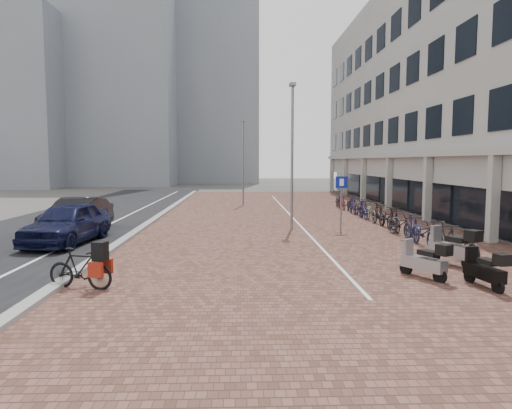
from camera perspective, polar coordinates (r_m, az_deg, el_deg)
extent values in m
plane|color=#474442|center=(13.08, 0.95, -8.17)|extent=(140.00, 140.00, 0.00)
cube|color=brown|center=(25.03, 4.09, -1.63)|extent=(14.50, 42.00, 0.04)
cube|color=black|center=(26.24, -20.55, -1.65)|extent=(8.00, 50.00, 0.03)
cube|color=gray|center=(25.27, -12.14, -1.54)|extent=(0.35, 42.00, 0.14)
cube|color=white|center=(25.67, -16.32, -1.63)|extent=(0.12, 44.00, 0.00)
cube|color=white|center=(25.05, 4.54, -1.57)|extent=(0.10, 30.00, 0.00)
cube|color=#A9A9A4|center=(32.25, 23.89, 14.64)|extent=(8.00, 40.00, 13.00)
cube|color=black|center=(30.51, 17.64, 2.57)|extent=(0.15, 38.00, 3.20)
cube|color=#A9A9A4|center=(30.41, 17.38, 5.87)|extent=(1.60, 38.00, 0.30)
cube|color=#A9A9A4|center=(19.24, 27.44, 0.71)|extent=(0.35, 0.35, 3.40)
cube|color=#A9A9A4|center=(24.63, 20.57, 1.87)|extent=(0.35, 0.35, 3.40)
cube|color=#A9A9A4|center=(30.25, 16.21, 2.59)|extent=(0.35, 0.35, 3.40)
cube|color=#A9A9A4|center=(35.99, 13.22, 3.08)|extent=(0.35, 0.35, 3.40)
cube|color=#A9A9A4|center=(41.81, 11.06, 3.42)|extent=(0.35, 0.35, 3.40)
cube|color=#A9A9A4|center=(47.67, 9.43, 3.68)|extent=(0.35, 0.35, 3.40)
cube|color=gray|center=(63.92, -16.62, 16.85)|extent=(14.00, 12.00, 32.00)
cube|color=gray|center=(68.50, -4.96, 13.71)|extent=(12.00, 10.00, 26.00)
cube|color=gray|center=(60.67, -27.29, 11.37)|extent=(10.00, 10.00, 20.00)
imported|color=black|center=(18.42, -22.44, -2.14)|extent=(2.37, 4.77, 1.56)
imported|color=black|center=(21.23, -21.31, -1.24)|extent=(1.91, 4.66, 1.50)
imported|color=black|center=(11.84, -21.06, -7.48)|extent=(1.74, 0.88, 1.01)
cube|color=black|center=(11.75, -21.14, -5.32)|extent=(0.36, 0.35, 0.45)
cube|color=maroon|center=(11.90, -22.08, -7.20)|extent=(0.37, 0.19, 0.35)
cube|color=maroon|center=(11.76, -20.05, -7.28)|extent=(0.37, 0.19, 0.35)
cylinder|color=slate|center=(20.17, 10.54, -0.26)|extent=(0.07, 0.07, 2.22)
cube|color=#0B1793|center=(20.07, 10.61, 2.74)|extent=(0.51, 0.05, 0.50)
cylinder|color=slate|center=(20.39, 4.51, 5.76)|extent=(0.12, 0.12, 6.40)
cylinder|color=gray|center=(31.61, -1.63, 5.13)|extent=(0.12, 0.12, 5.84)
imported|color=black|center=(15.55, 24.42, -4.53)|extent=(0.72, 1.98, 1.04)
imported|color=black|center=(16.56, 22.59, -3.85)|extent=(0.51, 1.75, 1.05)
imported|color=#131B36|center=(17.49, 20.16, -3.32)|extent=(0.77, 2.00, 1.04)
imported|color=#151437|center=(18.56, 18.91, -2.77)|extent=(0.65, 1.79, 1.05)
imported|color=black|center=(19.61, 17.56, -2.33)|extent=(0.96, 2.05, 1.04)
imported|color=black|center=(20.71, 16.74, -1.88)|extent=(0.52, 1.76, 1.05)
imported|color=black|center=(21.84, 16.13, -1.52)|extent=(0.88, 2.03, 1.04)
imported|color=black|center=(22.90, 14.99, -1.16)|extent=(0.51, 1.75, 1.05)
imported|color=#5F5E57|center=(23.99, 14.15, -0.87)|extent=(0.83, 2.02, 1.04)
imported|color=#121333|center=(25.06, 13.21, -0.57)|extent=(0.50, 1.75, 1.05)
imported|color=black|center=(26.19, 12.77, -0.32)|extent=(0.76, 2.00, 1.04)
imported|color=#131335|center=(27.28, 11.98, -0.07)|extent=(0.58, 1.77, 1.05)
imported|color=#222228|center=(28.42, 11.62, 0.14)|extent=(0.90, 2.04, 1.04)
imported|color=#4F151B|center=(29.48, 10.63, 0.36)|extent=(0.55, 1.76, 1.05)
imported|color=black|center=(30.61, 10.27, 0.53)|extent=(0.80, 2.01, 1.04)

